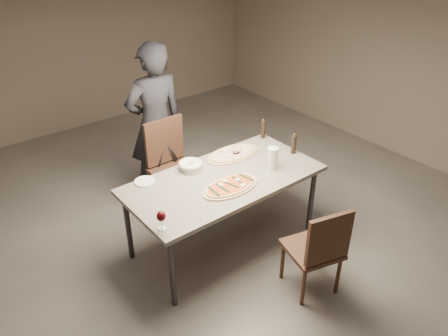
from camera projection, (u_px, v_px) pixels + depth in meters
room at (224, 111)px, 3.63m from camera, size 7.00×7.00×7.00m
dining_table at (224, 183)px, 3.99m from camera, size 1.80×0.90×0.75m
zucchini_pizza at (230, 186)px, 3.80m from camera, size 0.56×0.31×0.05m
ham_pizza at (233, 154)px, 4.32m from camera, size 0.59×0.32×0.04m
bread_basket at (190, 165)px, 4.06m from camera, size 0.22×0.22×0.08m
oil_dish at (232, 154)px, 4.33m from camera, size 0.12×0.12×0.01m
pepper_mill_left at (294, 144)px, 4.31m from camera, size 0.06×0.06×0.22m
pepper_mill_right at (263, 129)px, 4.61m from camera, size 0.05×0.05×0.21m
carafe at (273, 158)px, 4.05m from camera, size 0.10×0.10×0.21m
wine_glass at (161, 217)px, 3.26m from camera, size 0.07×0.07×0.16m
side_plate at (145, 181)px, 3.89m from camera, size 0.18×0.18×0.01m
chair_near at (319, 247)px, 3.52m from camera, size 0.51×0.51×0.88m
chair_far at (171, 161)px, 4.61m from camera, size 0.48×0.48×1.00m
diner at (156, 124)px, 4.64m from camera, size 0.67×0.47×1.76m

